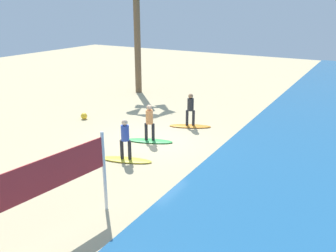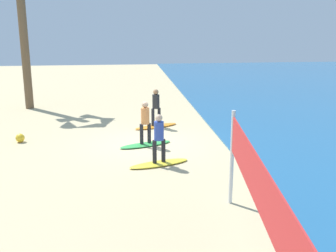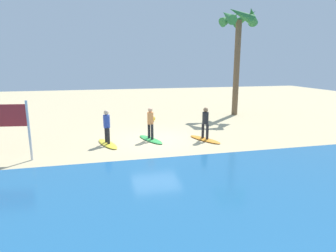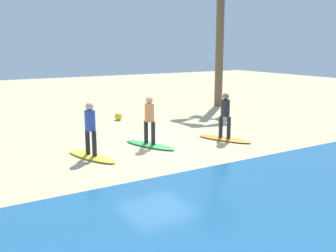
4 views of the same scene
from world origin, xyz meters
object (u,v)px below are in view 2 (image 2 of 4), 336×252
surfboard_orange (156,126)px  surfboard_yellow (159,163)px  surfer_green (145,119)px  surfer_orange (156,105)px  volleyball_net (275,223)px  surfer_yellow (159,135)px  beach_ball (20,138)px  surfboard_green (146,144)px

surfboard_orange → surfboard_yellow: size_ratio=1.00×
surfboard_orange → surfer_green: size_ratio=1.28×
surfer_orange → volleyball_net: volleyball_net is taller
surfer_orange → surfer_yellow: same height
surfboard_orange → surfboard_yellow: bearing=-118.5°
surfer_yellow → surfboard_yellow: bearing=90.0°
volleyball_net → surfer_yellow: bearing=-172.4°
surfer_orange → volleyball_net: size_ratio=0.18×
surfer_green → surfboard_yellow: size_ratio=0.78×
beach_ball → surfboard_orange: bearing=107.4°
surfer_green → beach_ball: bearing=-101.7°
surfboard_green → surfboard_yellow: (2.22, 0.32, 0.00)m
surfboard_yellow → beach_ball: (-3.23, -5.23, 0.13)m
surfboard_orange → surfboard_green: size_ratio=1.00×
surfer_green → volleyball_net: bearing=7.8°
surfboard_orange → surfer_orange: (0.00, -0.00, 0.99)m
surfer_green → surfer_yellow: 2.24m
surfer_yellow → volleyball_net: volleyball_net is taller
surfboard_orange → surfer_yellow: 5.08m
volleyball_net → surfboard_orange: bearing=-176.8°
surfboard_green → surfboard_yellow: 2.24m
surfboard_orange → beach_ball: bearing=172.6°
beach_ball → surfer_orange: bearing=107.4°
surfer_green → surfer_yellow: size_ratio=1.00×
surfboard_green → surfer_yellow: 2.45m
surfboard_yellow → surfboard_orange: bearing=67.8°
surfer_yellow → surfboard_orange: bearing=176.3°
surfboard_green → surfer_green: surfer_green is taller
surfboard_orange → surfboard_yellow: same height
surfboard_orange → surfer_green: bearing=-127.9°
surfboard_yellow → beach_ball: bearing=129.8°
surfer_orange → surfboard_orange: bearing=90.0°
surfer_green → surfer_yellow: (2.22, 0.32, 0.00)m
beach_ball → surfboard_green: bearing=78.3°
surfer_yellow → volleyball_net: (7.60, 1.02, 0.75)m
surfer_green → volleyball_net: size_ratio=0.18×
surfer_green → beach_ball: 5.09m
surfboard_green → surfer_yellow: (2.22, 0.32, 0.99)m
surfer_orange → surfer_yellow: size_ratio=1.00×
volleyball_net → surfboard_green: bearing=-172.2°
surfer_yellow → volleyball_net: bearing=7.6°
volleyball_net → beach_ball: (-10.83, -6.25, -1.62)m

